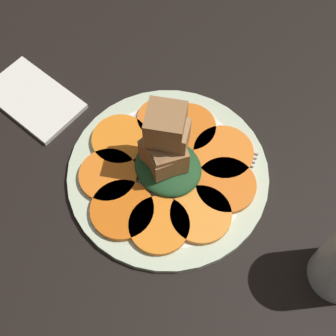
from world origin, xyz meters
TOP-DOWN VIEW (x-y plane):
  - table_slab at (0.00, 0.00)cm, footprint 120.00×120.00cm
  - plate at (0.00, 0.00)cm, footprint 26.74×26.74cm
  - carrot_slice_0 at (-4.01, -6.78)cm, footprint 8.09×8.09cm
  - carrot_slice_1 at (2.07, -6.84)cm, footprint 7.63×7.63cm
  - carrot_slice_2 at (5.94, -5.46)cm, footprint 6.52×6.52cm
  - carrot_slice_3 at (7.99, 0.62)cm, footprint 7.71×7.71cm
  - carrot_slice_4 at (5.51, 5.62)cm, footprint 7.63×7.63cm
  - carrot_slice_5 at (0.82, 8.03)cm, footprint 8.08×8.08cm
  - carrot_slice_6 at (-4.09, 6.60)cm, footprint 7.64×7.64cm
  - carrot_slice_7 at (-7.17, 2.18)cm, footprint 7.77×7.77cm
  - carrot_slice_8 at (-7.14, -3.11)cm, footprint 7.89×7.89cm
  - center_pile at (0.32, -0.19)cm, footprint 9.06×8.15cm
  - fork at (0.08, -6.31)cm, footprint 17.59×6.88cm
  - napkin at (22.86, 3.21)cm, footprint 13.95×8.37cm

SIDE VIEW (x-z plane):
  - table_slab at x=0.00cm, z-range 0.00..2.00cm
  - napkin at x=22.86cm, z-range 2.00..2.80cm
  - plate at x=0.00cm, z-range 1.99..3.04cm
  - fork at x=0.08cm, z-range 3.10..3.50cm
  - carrot_slice_0 at x=-4.01cm, z-range 3.10..3.95cm
  - carrot_slice_1 at x=2.07cm, z-range 3.10..3.95cm
  - carrot_slice_2 at x=5.94cm, z-range 3.10..3.95cm
  - carrot_slice_3 at x=7.99cm, z-range 3.10..3.95cm
  - carrot_slice_4 at x=5.51cm, z-range 3.10..3.95cm
  - carrot_slice_5 at x=0.82cm, z-range 3.10..3.95cm
  - carrot_slice_6 at x=-4.09cm, z-range 3.10..3.95cm
  - carrot_slice_7 at x=-7.17cm, z-range 3.10..3.95cm
  - carrot_slice_8 at x=-7.14cm, z-range 3.10..3.95cm
  - center_pile at x=0.32cm, z-range 1.82..13.29cm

